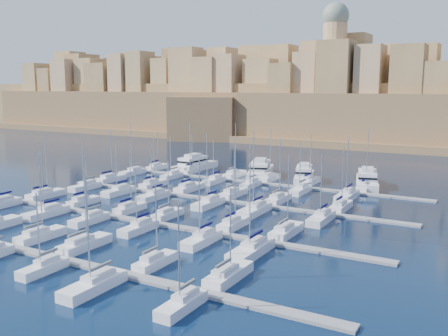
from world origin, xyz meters
The scene contains 52 objects.
ground centered at (0.00, 0.00, 0.00)m, with size 600.00×600.00×0.00m, color black.
pontoon_near centered at (0.00, -34.00, 0.20)m, with size 84.00×2.00×0.40m, color slate.
pontoon_mid_near centered at (0.00, -12.00, 0.20)m, with size 84.00×2.00×0.40m, color slate.
pontoon_mid_far centered at (0.00, 10.00, 0.20)m, with size 84.00×2.00×0.40m, color slate.
pontoon_far centered at (0.00, 32.00, 0.20)m, with size 84.00×2.00×0.40m, color slate.
sailboat_2 centered at (-11.52, -28.65, 0.75)m, with size 2.68×8.93×14.49m.
sailboat_3 centered at (-1.95, -28.39, 0.75)m, with size 2.83×9.45×14.90m.
sailboat_4 centered at (12.38, -29.22, 0.71)m, with size 2.33×7.76×11.84m.
sailboat_5 centered at (23.74, -28.56, 0.73)m, with size 2.74×9.12×12.44m.
sailboat_9 centered at (0.72, -38.60, 0.71)m, with size 2.22×7.39×11.47m.
sailboat_10 centered at (10.94, -39.66, 0.75)m, with size 2.87×9.56×14.82m.
sailboat_11 centered at (23.45, -38.76, 0.72)m, with size 2.31×7.72×12.78m.
sailboat_12 centered at (-35.79, -6.41, 0.75)m, with size 2.82×9.42×14.31m.
sailboat_13 centered at (-23.39, -7.19, 0.70)m, with size 2.35×7.82×10.69m.
sailboat_14 centered at (-10.74, -7.12, 0.73)m, with size 2.39×7.97×12.84m.
sailboat_15 centered at (-1.39, -7.24, 0.71)m, with size 2.32×7.73×11.25m.
sailboat_16 centered at (12.80, -6.87, 0.74)m, with size 2.54×8.48×13.70m.
sailboat_17 centered at (22.67, -6.44, 0.74)m, with size 2.81×9.36×13.88m.
sailboat_19 centered at (-22.55, -17.73, 0.75)m, with size 2.91×9.70×14.60m.
sailboat_20 centered at (-11.78, -17.11, 0.73)m, with size 2.53×8.43×12.78m.
sailboat_21 centered at (-0.29, -17.14, 0.72)m, with size 2.55×8.50×11.51m.
sailboat_22 centered at (12.72, -17.47, 0.74)m, with size 2.75×9.17×14.03m.
sailboat_23 centered at (21.97, -18.23, 0.77)m, with size 3.21×10.71×15.77m.
sailboat_24 centered at (-36.21, 15.48, 0.74)m, with size 2.76×9.19×13.98m.
sailboat_25 centered at (-21.99, 15.19, 0.73)m, with size 2.58×8.60×12.74m.
sailboat_26 centered at (-11.56, 15.71, 0.77)m, with size 2.89×9.65×16.62m.
sailboat_27 centered at (0.62, 15.41, 0.73)m, with size 2.72×9.05×12.98m.
sailboat_28 centered at (11.92, 15.32, 0.74)m, with size 2.66×8.86×14.20m.
sailboat_29 centered at (25.71, 15.25, 0.73)m, with size 2.61×8.71×13.03m.
sailboat_30 centered at (-34.53, 4.64, 0.75)m, with size 2.68×8.94×14.59m.
sailboat_31 centered at (-23.77, 4.53, 0.74)m, with size 2.75×9.18×13.94m.
sailboat_32 centered at (-13.53, 4.41, 0.74)m, with size 2.82×9.40×13.18m.
sailboat_33 centered at (0.76, 4.41, 0.76)m, with size 2.82×9.42×15.74m.
sailboat_34 centered at (11.72, 3.87, 0.78)m, with size 3.15×10.51×17.04m.
sailboat_35 centered at (25.17, 4.46, 0.74)m, with size 2.79×9.31×13.00m.
sailboat_36 centered at (-37.15, 37.00, 0.72)m, with size 2.47×8.22×12.30m.
sailboat_37 centered at (-24.63, 36.66, 0.71)m, with size 2.25×7.51×11.33m.
sailboat_38 centered at (-10.86, 37.47, 0.76)m, with size 2.75×9.17×15.28m.
sailboat_39 centered at (-0.24, 37.39, 0.74)m, with size 2.70×9.02×13.93m.
sailboat_40 centered at (10.87, 37.62, 0.74)m, with size 2.85×9.48×12.95m.
sailboat_41 centered at (25.18, 37.48, 0.76)m, with size 2.75×9.18×15.60m.
sailboat_42 centered at (-37.79, 26.49, 0.75)m, with size 2.78×9.25×15.16m.
sailboat_43 centered at (-24.72, 27.09, 0.72)m, with size 2.41×8.02×11.97m.
sailboat_44 centered at (-11.14, 26.99, 0.72)m, with size 2.47×8.24×11.95m.
sailboat_45 centered at (-0.64, 27.15, 0.71)m, with size 2.37×7.90×11.23m.
sailboat_46 centered at (12.68, 26.56, 0.73)m, with size 2.73×9.11×12.31m.
sailboat_47 centered at (23.99, 25.91, 0.76)m, with size 3.13×10.42×14.68m.
motor_yacht_a centered at (-26.82, 41.65, 1.73)m, with size 6.41×17.32×5.25m.
motor_yacht_b centered at (-5.38, 42.71, 1.73)m, with size 11.66×19.97×5.25m.
motor_yacht_c centered at (8.23, 40.90, 1.73)m, with size 9.06×16.05×5.25m.
motor_yacht_d centered at (24.54, 41.79, 1.73)m, with size 9.30×17.98×5.25m.
fortified_city centered at (-0.19, 155.26, 14.74)m, with size 460.00×108.95×59.52m.
Camera 1 is at (53.56, -82.52, 25.02)m, focal length 40.00 mm.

